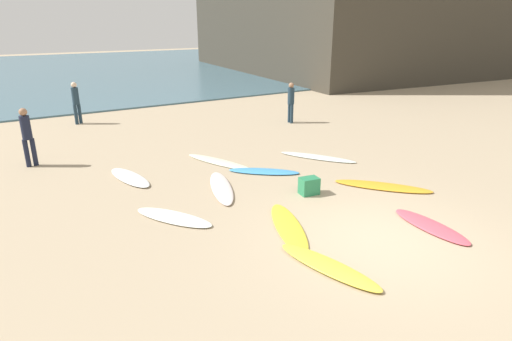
% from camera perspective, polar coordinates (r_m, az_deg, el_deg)
% --- Properties ---
extents(ground_plane, '(120.00, 120.00, 0.00)m').
position_cam_1_polar(ground_plane, '(9.05, 16.33, -8.89)').
color(ground_plane, tan).
extents(ocean_water, '(120.00, 40.00, 0.08)m').
position_cam_1_polar(ocean_water, '(41.76, -23.86, 12.17)').
color(ocean_water, '#426675').
rests_on(ocean_water, ground_plane).
extents(surfboard_0, '(1.41, 2.41, 0.06)m').
position_cam_1_polar(surfboard_0, '(9.15, 4.37, -7.52)').
color(surfboard_0, yellow).
rests_on(surfboard_0, ground_plane).
extents(surfboard_1, '(1.75, 2.39, 0.06)m').
position_cam_1_polar(surfboard_1, '(13.81, 8.23, 1.79)').
color(surfboard_1, silver).
rests_on(surfboard_1, ground_plane).
extents(surfboard_2, '(0.71, 1.94, 0.07)m').
position_cam_1_polar(surfboard_2, '(9.89, 22.33, -6.88)').
color(surfboard_2, '#DC4E5E').
rests_on(surfboard_2, ground_plane).
extents(surfboard_3, '(0.91, 2.08, 0.09)m').
position_cam_1_polar(surfboard_3, '(12.37, -16.53, -0.89)').
color(surfboard_3, silver).
rests_on(surfboard_3, ground_plane).
extents(surfboard_4, '(2.04, 2.32, 0.07)m').
position_cam_1_polar(surfboard_4, '(11.75, 16.59, -2.03)').
color(surfboard_4, gold).
rests_on(surfboard_4, ground_plane).
extents(surfboard_5, '(1.92, 1.73, 0.07)m').
position_cam_1_polar(surfboard_5, '(12.36, 1.05, -0.11)').
color(surfboard_5, '#439DE2').
rests_on(surfboard_5, ground_plane).
extents(surfboard_6, '(1.31, 2.43, 0.08)m').
position_cam_1_polar(surfboard_6, '(11.21, -4.66, -2.25)').
color(surfboard_6, silver).
rests_on(surfboard_6, ground_plane).
extents(surfboard_7, '(1.38, 2.56, 0.06)m').
position_cam_1_polar(surfboard_7, '(13.27, -5.04, 1.18)').
color(surfboard_7, '#E5EBCA').
rests_on(surfboard_7, ground_plane).
extents(surfboard_8, '(0.96, 2.22, 0.09)m').
position_cam_1_polar(surfboard_8, '(7.87, 9.64, -12.51)').
color(surfboard_8, yellow).
rests_on(surfboard_8, ground_plane).
extents(surfboard_9, '(1.53, 2.01, 0.07)m').
position_cam_1_polar(surfboard_9, '(9.71, -10.98, -6.17)').
color(surfboard_9, white).
rests_on(surfboard_9, ground_plane).
extents(beachgoer_near, '(0.38, 0.38, 1.76)m').
position_cam_1_polar(beachgoer_near, '(19.62, -22.95, 8.59)').
color(beachgoer_near, '#1E3342').
rests_on(beachgoer_near, ground_plane).
extents(beachgoer_mid, '(0.31, 0.34, 1.71)m').
position_cam_1_polar(beachgoer_mid, '(18.38, 4.69, 9.30)').
color(beachgoer_mid, '#1E3342').
rests_on(beachgoer_mid, ground_plane).
extents(beachgoer_far, '(0.34, 0.32, 1.77)m').
position_cam_1_polar(beachgoer_far, '(14.35, -28.30, 4.30)').
color(beachgoer_far, '#191E33').
rests_on(beachgoer_far, ground_plane).
extents(beach_cooler, '(0.51, 0.40, 0.44)m').
position_cam_1_polar(beach_cooler, '(10.87, 7.12, -2.06)').
color(beach_cooler, '#287F51').
rests_on(beach_cooler, ground_plane).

